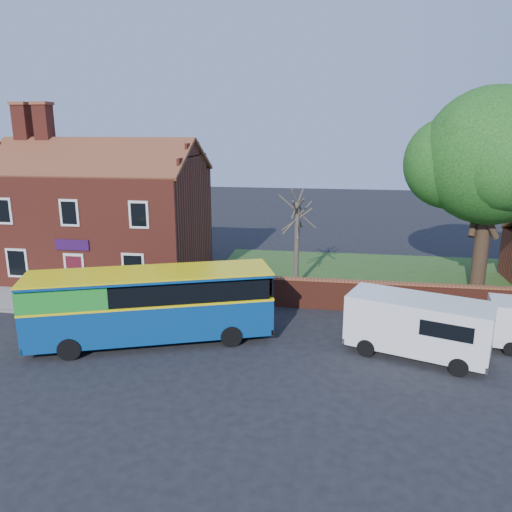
# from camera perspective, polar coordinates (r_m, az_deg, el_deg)

# --- Properties ---
(ground) EXTENTS (120.00, 120.00, 0.00)m
(ground) POSITION_cam_1_polar(r_m,az_deg,el_deg) (21.16, -12.44, -11.44)
(ground) COLOR black
(ground) RESTS_ON ground
(pavement) EXTENTS (18.00, 3.50, 0.12)m
(pavement) POSITION_cam_1_polar(r_m,az_deg,el_deg) (28.87, -21.42, -4.87)
(pavement) COLOR gray
(pavement) RESTS_ON ground
(kerb) EXTENTS (18.00, 0.15, 0.14)m
(kerb) POSITION_cam_1_polar(r_m,az_deg,el_deg) (27.47, -23.23, -6.01)
(kerb) COLOR slate
(kerb) RESTS_ON ground
(grass_strip) EXTENTS (26.00, 12.00, 0.04)m
(grass_strip) POSITION_cam_1_polar(r_m,az_deg,el_deg) (32.49, 18.63, -2.59)
(grass_strip) COLOR #426B28
(grass_strip) RESTS_ON ground
(shop_building) EXTENTS (12.30, 8.13, 10.50)m
(shop_building) POSITION_cam_1_polar(r_m,az_deg,el_deg) (32.96, -17.06, 3.85)
(shop_building) COLOR maroon
(shop_building) RESTS_ON ground
(boundary_wall) EXTENTS (22.00, 0.38, 1.60)m
(boundary_wall) POSITION_cam_1_polar(r_m,az_deg,el_deg) (26.65, 20.84, -4.69)
(boundary_wall) COLOR maroon
(boundary_wall) RESTS_ON ground
(bus) EXTENTS (10.63, 5.99, 3.16)m
(bus) POSITION_cam_1_polar(r_m,az_deg,el_deg) (22.13, -12.77, -5.26)
(bus) COLOR navy
(bus) RESTS_ON ground
(van_near) EXTENTS (6.00, 3.98, 2.45)m
(van_near) POSITION_cam_1_polar(r_m,az_deg,el_deg) (21.49, 18.06, -7.43)
(van_near) COLOR white
(van_near) RESTS_ON ground
(large_tree) EXTENTS (9.28, 7.34, 11.32)m
(large_tree) POSITION_cam_1_polar(r_m,az_deg,el_deg) (30.11, 25.35, 9.85)
(large_tree) COLOR black
(large_tree) RESTS_ON ground
(bare_tree) EXTENTS (2.05, 2.45, 5.48)m
(bare_tree) POSITION_cam_1_polar(r_m,az_deg,el_deg) (28.94, 4.68, 1.82)
(bare_tree) COLOR #4C4238
(bare_tree) RESTS_ON ground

